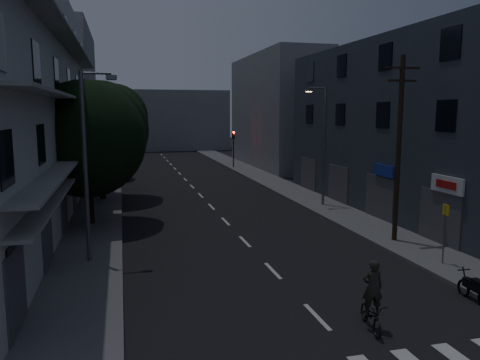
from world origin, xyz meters
name	(u,v)px	position (x,y,z in m)	size (l,w,h in m)	color
ground	(200,194)	(0.00, 25.00, 0.00)	(160.00, 160.00, 0.00)	black
sidewalk_left	(101,198)	(-7.50, 25.00, 0.07)	(3.00, 90.00, 0.15)	#565659
sidewalk_right	(289,190)	(7.50, 25.00, 0.07)	(3.00, 90.00, 0.15)	#565659
lane_markings	(189,183)	(0.00, 31.25, 0.01)	(0.15, 60.50, 0.01)	beige
building_left	(8,103)	(-11.98, 18.00, 6.99)	(7.00, 36.00, 14.00)	#B2B2AD
building_right	(422,128)	(11.99, 14.00, 5.50)	(6.19, 28.00, 11.00)	#2B313B
building_far_left	(66,99)	(-12.00, 48.00, 8.00)	(6.00, 20.00, 16.00)	slate
building_far_right	(276,112)	(12.00, 42.00, 6.50)	(6.00, 20.00, 13.00)	slate
building_far_end	(156,120)	(0.00, 70.00, 5.00)	(24.00, 8.00, 10.00)	slate
tree_near	(88,134)	(-7.66, 16.47, 5.23)	(6.58, 6.58, 8.11)	black
tree_mid	(101,125)	(-7.25, 24.27, 5.51)	(6.97, 6.97, 8.57)	black
tree_far	(101,138)	(-7.73, 35.06, 4.01)	(4.98, 4.98, 6.16)	black
traffic_signal_far_right	(233,141)	(6.64, 41.20, 3.10)	(0.28, 0.37, 4.10)	black
traffic_signal_far_left	(118,143)	(-6.26, 40.89, 3.10)	(0.28, 0.37, 4.10)	black
street_lamp_left_near	(88,157)	(-7.25, 9.31, 4.60)	(1.51, 0.25, 8.00)	slate
street_lamp_right	(323,140)	(7.35, 18.17, 4.60)	(1.51, 0.25, 8.00)	slate
street_lamp_left_far	(107,134)	(-7.05, 30.35, 4.60)	(1.51, 0.25, 8.00)	#595D60
utility_pole	(399,145)	(7.19, 8.98, 4.87)	(1.80, 0.24, 9.00)	black
bus_stop_sign	(445,223)	(7.12, 5.24, 1.89)	(0.06, 0.35, 2.52)	#595B60
motorcycle	(474,289)	(5.74, 1.83, 0.43)	(0.49, 1.70, 1.09)	black
cyclist	(372,306)	(1.22, 0.80, 0.73)	(0.89, 1.79, 2.17)	black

